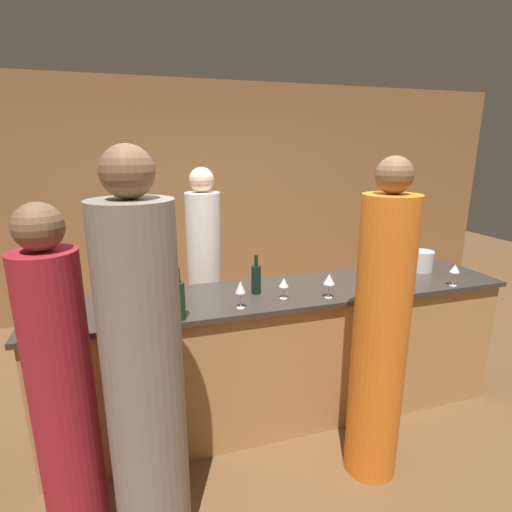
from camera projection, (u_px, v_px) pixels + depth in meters
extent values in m
plane|color=brown|center=(282.00, 412.00, 3.16)|extent=(14.00, 14.00, 0.00)
cube|color=olive|center=(216.00, 199.00, 5.02)|extent=(8.00, 0.06, 2.80)
cube|color=black|center=(127.00, 173.00, 4.59)|extent=(0.44, 0.02, 0.34)
cube|color=#B7C6B2|center=(127.00, 173.00, 4.58)|extent=(0.39, 0.00, 0.29)
cube|color=#B27F4C|center=(283.00, 356.00, 3.03)|extent=(3.35, 0.61, 0.99)
cube|color=#332D28|center=(284.00, 293.00, 2.90)|extent=(3.41, 0.67, 0.04)
cylinder|color=silver|center=(205.00, 290.00, 3.44)|extent=(0.29, 0.29, 1.68)
sphere|color=beige|center=(202.00, 180.00, 3.19)|extent=(0.20, 0.20, 0.20)
cylinder|color=orange|center=(379.00, 343.00, 2.40)|extent=(0.32, 0.32, 1.78)
sphere|color=brown|center=(394.00, 175.00, 2.13)|extent=(0.20, 0.20, 0.20)
cylinder|color=maroon|center=(65.00, 409.00, 1.94)|extent=(0.30, 0.30, 1.59)
sphere|color=brown|center=(38.00, 227.00, 1.70)|extent=(0.21, 0.21, 0.21)
cylinder|color=gray|center=(145.00, 389.00, 1.91)|extent=(0.38, 0.38, 1.82)
sphere|color=brown|center=(127.00, 172.00, 1.65)|extent=(0.23, 0.23, 0.23)
cylinder|color=black|center=(179.00, 301.00, 2.39)|extent=(0.07, 0.07, 0.23)
cylinder|color=black|center=(178.00, 275.00, 2.34)|extent=(0.03, 0.03, 0.09)
cylinder|color=black|center=(45.00, 293.00, 2.55)|extent=(0.07, 0.07, 0.21)
cylinder|color=black|center=(42.00, 273.00, 2.51)|extent=(0.03, 0.03, 0.07)
cylinder|color=black|center=(256.00, 280.00, 2.82)|extent=(0.07, 0.07, 0.20)
cylinder|color=black|center=(256.00, 261.00, 2.78)|extent=(0.03, 0.03, 0.08)
cylinder|color=silver|center=(421.00, 261.00, 3.35)|extent=(0.19, 0.19, 0.17)
cylinder|color=silver|center=(328.00, 297.00, 2.76)|extent=(0.05, 0.05, 0.00)
cylinder|color=silver|center=(329.00, 291.00, 2.75)|extent=(0.01, 0.01, 0.10)
cone|color=silver|center=(329.00, 279.00, 2.72)|extent=(0.08, 0.08, 0.07)
cylinder|color=silver|center=(28.00, 335.00, 2.20)|extent=(0.05, 0.05, 0.00)
cylinder|color=silver|center=(26.00, 326.00, 2.19)|extent=(0.01, 0.01, 0.10)
cone|color=silver|center=(24.00, 312.00, 2.17)|extent=(0.07, 0.07, 0.06)
cylinder|color=silver|center=(283.00, 298.00, 2.74)|extent=(0.05, 0.05, 0.00)
cylinder|color=silver|center=(284.00, 292.00, 2.73)|extent=(0.01, 0.01, 0.08)
cone|color=silver|center=(284.00, 282.00, 2.71)|extent=(0.07, 0.07, 0.06)
cylinder|color=silver|center=(453.00, 285.00, 3.00)|extent=(0.05, 0.05, 0.00)
cylinder|color=silver|center=(454.00, 279.00, 2.98)|extent=(0.01, 0.01, 0.10)
cone|color=silver|center=(455.00, 268.00, 2.96)|extent=(0.07, 0.07, 0.06)
cylinder|color=silver|center=(241.00, 308.00, 2.58)|extent=(0.05, 0.05, 0.00)
cylinder|color=silver|center=(241.00, 300.00, 2.57)|extent=(0.01, 0.01, 0.10)
cone|color=silver|center=(240.00, 287.00, 2.54)|extent=(0.07, 0.07, 0.08)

